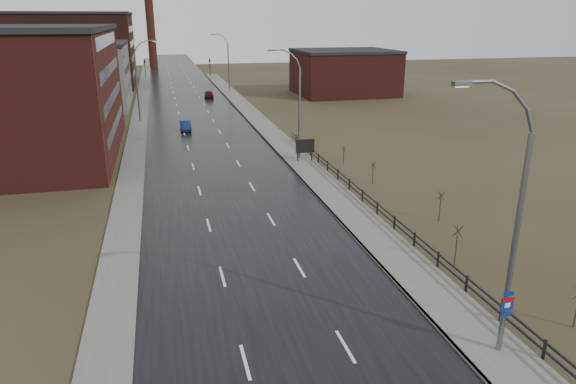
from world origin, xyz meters
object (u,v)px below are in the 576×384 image
car_near (185,126)px  billboard (305,147)px  streetlight_main (510,228)px  car_far (209,94)px

car_near → billboard: bearing=-59.5°
streetlight_main → car_far: 81.47m
streetlight_main → car_near: (-10.46, 51.95, -5.42)m
car_near → car_far: car_far is taller
billboard → car_near: (-11.09, 19.08, -1.03)m
car_near → car_far: 29.83m
streetlight_main → car_near: 53.27m
car_near → car_far: size_ratio=0.93×
billboard → car_near: billboard is taller
streetlight_main → billboard: (0.63, 32.88, -4.38)m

